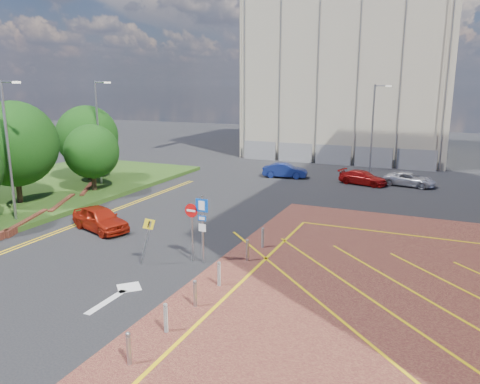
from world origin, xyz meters
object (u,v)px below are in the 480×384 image
Objects in this scene: lamp_left_far at (99,129)px; car_red_left at (100,219)px; tree_b at (14,144)px; tree_c at (92,152)px; sign_cluster at (198,222)px; car_red_back at (363,178)px; warning_sign at (147,236)px; car_silver_back at (410,179)px; lamp_left_near at (9,145)px; tree_d at (87,136)px; car_blue_back at (285,170)px; lamp_back at (373,125)px.

lamp_left_far is 1.99× the size of car_red_left.
tree_b reaches higher than car_red_left.
tree_b reaches higher than tree_c.
tree_b is at bearing 165.74° from sign_cluster.
tree_c reaches higher than car_red_back.
warning_sign is 0.56× the size of car_silver_back.
tree_c reaches higher than car_silver_back.
sign_cluster is at bearing -177.86° from car_red_back.
lamp_left_near reaches higher than tree_b.
lamp_left_near is at bearing -69.65° from tree_d.
car_blue_back is 0.96× the size of car_silver_back.
tree_c is 9.81m from car_red_left.
car_blue_back is at bearing 62.84° from lamp_left_near.
lamp_left_near reaches higher than car_silver_back.
car_red_back is at bearing 49.13° from lamp_left_near.
sign_cluster is at bearing -85.64° from car_red_left.
car_blue_back is at bearing 91.93° from warning_sign.
lamp_left_near is 13.04m from sign_cluster.
tree_c is 4.30m from tree_d.
car_blue_back is at bearing 101.79° from car_red_back.
tree_c is 1.28× the size of car_blue_back.
car_silver_back is (22.40, 10.34, -4.11)m from lamp_left_far.
lamp_left_near reaches higher than tree_c.
tree_c is at bearing 97.69° from lamp_left_near.
car_blue_back is (11.15, 11.63, -2.56)m from tree_c.
lamp_left_far is 25.01m from car_silver_back.
lamp_back is 9.78m from car_blue_back.
lamp_left_near is at bearing 152.61° from car_red_back.
tree_d is at bearing 62.96° from car_red_left.
tree_b is 7.10m from lamp_left_far.
lamp_back is at bearing 45.68° from tree_c.
car_red_back is (16.82, 19.44, -4.09)m from lamp_left_near.
car_red_back is at bearing 32.57° from tree_c.
car_red_back is 0.99× the size of car_silver_back.
lamp_back reaches higher than car_silver_back.
tree_b reaches higher than car_red_back.
tree_d reaches higher than car_red_left.
tree_c is 0.61× the size of lamp_left_far.
warning_sign is 6.47m from car_red_left.
sign_cluster is (16.80, -12.02, -1.92)m from tree_d.
lamp_left_far is 2.08× the size of car_blue_back.
warning_sign is at bearing -101.68° from car_red_left.
tree_b is 1.67× the size of car_red_left.
car_red_left is at bearing 151.50° from car_silver_back.
car_red_back is (11.49, 18.43, -0.12)m from car_red_left.
tree_b is 4.32m from lamp_left_near.
lamp_left_near is 29.10m from car_silver_back.
sign_cluster reaches higher than car_blue_back.
car_red_left is at bearing -13.32° from tree_b.
warning_sign is at bearing -41.84° from tree_d.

